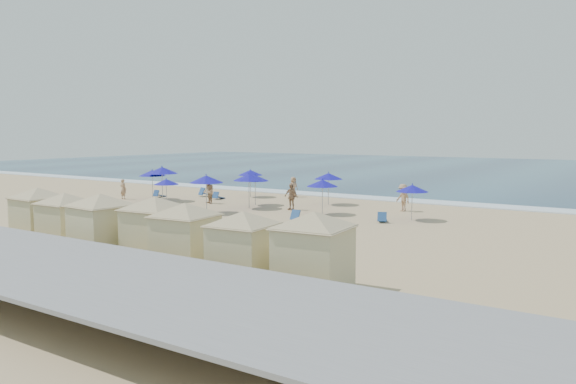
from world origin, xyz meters
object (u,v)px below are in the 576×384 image
Objects in this scene: umbrella_4 at (255,178)px; beachgoer_0 at (123,189)px; umbrella_7 at (322,183)px; beachgoer_1 at (209,191)px; umbrella_0 at (152,173)px; umbrella_5 at (206,179)px; umbrella_8 at (329,176)px; trash_bin at (132,223)px; beachgoer_4 at (293,187)px; umbrella_6 at (249,177)px; umbrella_1 at (162,170)px; cabana_6 at (314,241)px; beachgoer_2 at (291,197)px; umbrella_2 at (166,182)px; cabana_4 at (185,227)px; umbrella_3 at (250,173)px; cabana_2 at (101,216)px; cabana_5 at (243,237)px; cabana_0 at (38,206)px; beachgoer_3 at (403,198)px; cabana_1 at (65,212)px; cabana_3 at (155,220)px; umbrella_9 at (412,188)px.

beachgoer_0 is (-10.96, -2.75, -1.18)m from umbrella_4.
umbrella_7 is 9.88m from beachgoer_1.
umbrella_5 reaches higher than umbrella_0.
umbrella_8 is (-2.11, 4.55, 0.07)m from umbrella_7.
beachgoer_4 is at bearing 109.16° from trash_bin.
umbrella_1 is at bearing -177.50° from umbrella_6.
trash_bin is at bearing 162.44° from cabana_6.
umbrella_6 is at bearing -177.31° from beachgoer_0.
umbrella_7 reaches higher than beachgoer_2.
umbrella_2 is 11.61m from umbrella_8.
umbrella_3 is at bearing 121.30° from cabana_4.
umbrella_1 is 1.20× the size of umbrella_4.
cabana_2 reaches higher than cabana_5.
cabana_4 reaches higher than cabana_5.
cabana_0 is 2.40× the size of beachgoer_1.
beachgoer_2 is 0.99× the size of beachgoer_3.
umbrella_5 is (-1.44, 11.43, 0.69)m from cabana_1.
beachgoer_3 is (8.92, 19.31, -0.62)m from cabana_1.
cabana_3 is 17.80m from umbrella_4.
umbrella_6 is 11.79m from beachgoer_0.
umbrella_2 is 0.89× the size of umbrella_3.
cabana_6 is 1.94× the size of umbrella_0.
cabana_1 is 15.95m from beachgoer_2.
beachgoer_4 is at bearing 93.89° from beachgoer_1.
cabana_4 is 19.97m from beachgoer_1.
beachgoer_1 is (7.51, 1.61, 0.13)m from beachgoer_0.
cabana_6 is at bearing -0.82° from cabana_4.
beachgoer_2 is 1.10× the size of beachgoer_4.
beachgoer_0 is 14.64m from beachgoer_2.
umbrella_1 is 7.73m from umbrella_5.
beachgoer_4 is (2.85, 7.14, -0.10)m from beachgoer_1.
umbrella_9 is at bearing 64.84° from cabana_2.
cabana_6 is at bearing -1.34° from cabana_1.
trash_bin is at bearing -54.77° from umbrella_2.
umbrella_6 is at bearing -176.92° from umbrella_7.
umbrella_1 is 4.26m from beachgoer_1.
cabana_0 is 1.95× the size of umbrella_4.
umbrella_0 reaches higher than beachgoer_3.
umbrella_1 is 1.66× the size of beachgoer_4.
cabana_3 reaches higher than umbrella_0.
umbrella_8 is at bearing -5.81° from umbrella_3.
umbrella_4 is 6.51m from umbrella_7.
beachgoer_1 is at bearing 128.92° from cabana_4.
beachgoer_3 is at bearing 48.39° from umbrella_7.
beachgoer_4 is (2.86, 2.02, -1.18)m from umbrella_3.
cabana_4 is 18.57m from umbrella_2.
beachgoer_1 is at bearing 68.18° from umbrella_2.
umbrella_4 is at bearing 15.31° from umbrella_1.
umbrella_0 is at bearing 147.47° from cabana_6.
cabana_6 is 2.26× the size of umbrella_2.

